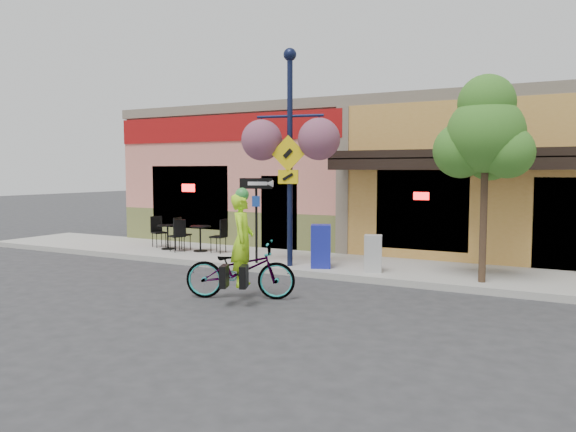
% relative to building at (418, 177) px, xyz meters
% --- Properties ---
extents(ground, '(90.00, 90.00, 0.00)m').
position_rel_building_xyz_m(ground, '(0.00, -7.50, -2.25)').
color(ground, '#2D2D30').
rests_on(ground, ground).
extents(sidewalk, '(24.00, 3.00, 0.15)m').
position_rel_building_xyz_m(sidewalk, '(0.00, -5.50, -2.17)').
color(sidewalk, '#9E9B93').
rests_on(sidewalk, ground).
extents(curb, '(24.00, 0.12, 0.15)m').
position_rel_building_xyz_m(curb, '(0.00, -6.95, -2.17)').
color(curb, '#A8A59E').
rests_on(curb, ground).
extents(building, '(18.20, 8.20, 4.50)m').
position_rel_building_xyz_m(building, '(0.00, 0.00, 0.00)').
color(building, '#D67A6A').
rests_on(building, ground).
extents(bicycle, '(2.23, 1.50, 1.11)m').
position_rel_building_xyz_m(bicycle, '(-0.85, -9.50, -1.70)').
color(bicycle, maroon).
rests_on(bicycle, ground).
extents(cyclist_rider, '(0.64, 0.76, 1.77)m').
position_rel_building_xyz_m(cyclist_rider, '(-0.80, -9.50, -1.37)').
color(cyclist_rider, '#B1FF1A').
rests_on(cyclist_rider, ground).
extents(lamp_post, '(1.75, 0.94, 5.19)m').
position_rel_building_xyz_m(lamp_post, '(-1.34, -6.55, 0.50)').
color(lamp_post, '#111835').
rests_on(lamp_post, sidewalk).
extents(one_way_sign, '(0.82, 0.48, 2.12)m').
position_rel_building_xyz_m(one_way_sign, '(-2.28, -6.56, -1.04)').
color(one_way_sign, black).
rests_on(one_way_sign, sidewalk).
extents(cafe_set_left, '(1.74, 1.34, 0.94)m').
position_rel_building_xyz_m(cafe_set_left, '(-5.83, -5.71, -1.63)').
color(cafe_set_left, black).
rests_on(cafe_set_left, sidewalk).
extents(cafe_set_right, '(1.64, 0.89, 0.96)m').
position_rel_building_xyz_m(cafe_set_right, '(-4.72, -5.62, -1.62)').
color(cafe_set_right, black).
rests_on(cafe_set_right, sidewalk).
extents(newspaper_box_blue, '(0.59, 0.56, 1.03)m').
position_rel_building_xyz_m(newspaper_box_blue, '(-0.57, -6.44, -1.59)').
color(newspaper_box_blue, '#19219A').
rests_on(newspaper_box_blue, sidewalk).
extents(newspaper_box_grey, '(0.48, 0.46, 0.84)m').
position_rel_building_xyz_m(newspaper_box_grey, '(0.71, -6.37, -1.68)').
color(newspaper_box_grey, '#ACACAC').
rests_on(newspaper_box_grey, sidewalk).
extents(street_tree, '(1.96, 1.96, 4.29)m').
position_rel_building_xyz_m(street_tree, '(3.10, -6.44, 0.05)').
color(street_tree, '#3D7A26').
rests_on(street_tree, sidewalk).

